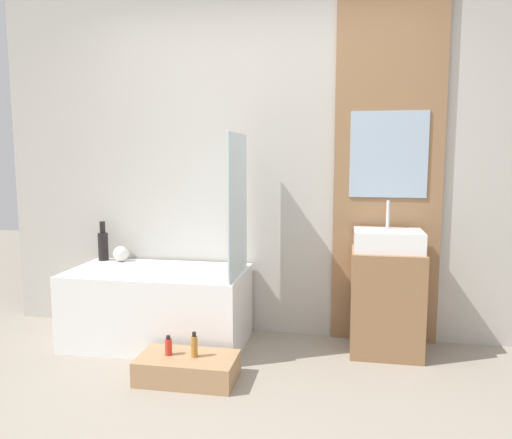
{
  "coord_description": "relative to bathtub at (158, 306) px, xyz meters",
  "views": [
    {
      "loc": [
        0.61,
        -2.18,
        1.38
      ],
      "look_at": [
        0.09,
        0.71,
        1.0
      ],
      "focal_mm": 35.0,
      "sensor_mm": 36.0,
      "label": 1
    }
  ],
  "objects": [
    {
      "name": "glass_shower_screen",
      "position": [
        0.61,
        -0.04,
        0.76
      ],
      "size": [
        0.01,
        0.57,
        0.98
      ],
      "primitive_type": "cube",
      "color": "silver",
      "rests_on": "bathtub"
    },
    {
      "name": "wall_tiled_back",
      "position": [
        0.73,
        0.39,
        1.02
      ],
      "size": [
        4.2,
        0.06,
        2.6
      ],
      "primitive_type": "cube",
      "color": "#B7B2A8",
      "rests_on": "ground_plane"
    },
    {
      "name": "bathtub",
      "position": [
        0.0,
        0.0,
        0.0
      ],
      "size": [
        1.28,
        0.69,
        0.55
      ],
      "color": "white",
      "rests_on": "ground_plane"
    },
    {
      "name": "wooden_step_bench",
      "position": [
        0.4,
        -0.57,
        -0.2
      ],
      "size": [
        0.6,
        0.34,
        0.15
      ],
      "primitive_type": "cube",
      "color": "#A87F56",
      "rests_on": "ground_plane"
    },
    {
      "name": "bottle_soap_primary",
      "position": [
        0.28,
        -0.57,
        -0.07
      ],
      "size": [
        0.04,
        0.04,
        0.12
      ],
      "color": "red",
      "rests_on": "wooden_step_bench"
    },
    {
      "name": "vase_tall_dark",
      "position": [
        -0.55,
        0.25,
        0.4
      ],
      "size": [
        0.08,
        0.08,
        0.31
      ],
      "color": "black",
      "rests_on": "bathtub"
    },
    {
      "name": "vanity_cabinet",
      "position": [
        1.63,
        0.11,
        0.09
      ],
      "size": [
        0.49,
        0.42,
        0.73
      ],
      "primitive_type": "cube",
      "color": "#8E6642",
      "rests_on": "ground_plane"
    },
    {
      "name": "bottle_soap_secondary",
      "position": [
        0.45,
        -0.57,
        -0.05
      ],
      "size": [
        0.04,
        0.04,
        0.16
      ],
      "color": "#B2752D",
      "rests_on": "wooden_step_bench"
    },
    {
      "name": "sink",
      "position": [
        1.63,
        0.11,
        0.52
      ],
      "size": [
        0.46,
        0.34,
        0.34
      ],
      "color": "white",
      "rests_on": "vanity_cabinet"
    },
    {
      "name": "vase_round_light",
      "position": [
        -0.39,
        0.23,
        0.33
      ],
      "size": [
        0.12,
        0.12,
        0.12
      ],
      "primitive_type": "sphere",
      "color": "silver",
      "rests_on": "bathtub"
    },
    {
      "name": "wall_wood_accent",
      "position": [
        1.63,
        0.34,
        1.03
      ],
      "size": [
        0.77,
        0.04,
        2.6
      ],
      "color": "#8E6642",
      "rests_on": "ground_plane"
    }
  ]
}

